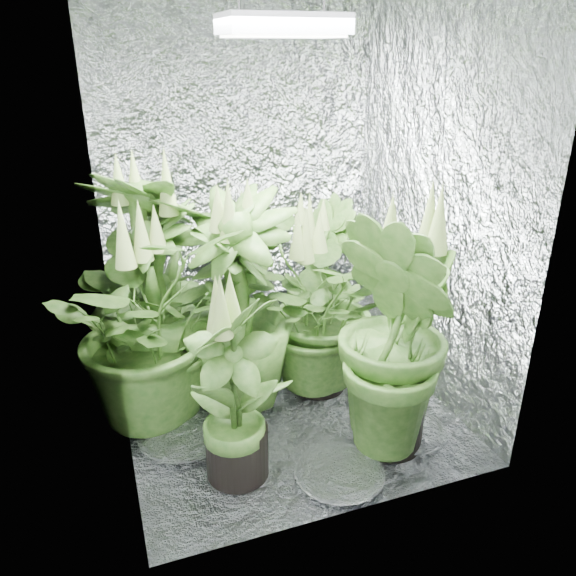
# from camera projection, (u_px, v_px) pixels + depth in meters

# --- Properties ---
(ground) EXTENTS (1.60, 1.60, 0.00)m
(ground) POSITION_uv_depth(u_px,v_px,m) (284.00, 404.00, 2.98)
(ground) COLOR silver
(ground) RESTS_ON ground
(walls) EXTENTS (1.62, 1.62, 2.00)m
(walls) POSITION_uv_depth(u_px,v_px,m) (283.00, 223.00, 2.59)
(walls) COLOR silver
(walls) RESTS_ON ground
(grow_lamp) EXTENTS (0.50, 0.30, 0.22)m
(grow_lamp) POSITION_uv_depth(u_px,v_px,m) (283.00, 25.00, 2.26)
(grow_lamp) COLOR gray
(grow_lamp) RESTS_ON ceiling
(plant_a) EXTENTS (1.05, 1.05, 1.11)m
(plant_a) POSITION_uv_depth(u_px,v_px,m) (149.00, 324.00, 2.68)
(plant_a) COLOR black
(plant_a) RESTS_ON ground
(plant_b) EXTENTS (0.70, 0.70, 1.05)m
(plant_b) POSITION_uv_depth(u_px,v_px,m) (240.00, 287.00, 3.23)
(plant_b) COLOR black
(plant_b) RESTS_ON ground
(plant_c) EXTENTS (0.63, 0.63, 1.00)m
(plant_c) POSITION_uv_depth(u_px,v_px,m) (319.00, 278.00, 3.39)
(plant_c) COLOR black
(plant_c) RESTS_ON ground
(plant_d) EXTENTS (0.94, 0.94, 1.30)m
(plant_d) POSITION_uv_depth(u_px,v_px,m) (157.00, 286.00, 2.89)
(plant_d) COLOR black
(plant_d) RESTS_ON ground
(plant_e) EXTENTS (1.10, 1.10, 1.01)m
(plant_e) POSITION_uv_depth(u_px,v_px,m) (320.00, 309.00, 2.95)
(plant_e) COLOR black
(plant_e) RESTS_ON ground
(plant_f) EXTENTS (0.64, 0.64, 0.96)m
(plant_f) POSITION_uv_depth(u_px,v_px,m) (235.00, 390.00, 2.33)
(plant_f) COLOR black
(plant_f) RESTS_ON ground
(plant_g) EXTENTS (0.71, 0.71, 1.24)m
(plant_g) POSITION_uv_depth(u_px,v_px,m) (398.00, 336.00, 2.46)
(plant_g) COLOR black
(plant_g) RESTS_ON ground
(plant_h) EXTENTS (0.87, 0.87, 1.20)m
(plant_h) POSITION_uv_depth(u_px,v_px,m) (235.00, 305.00, 2.80)
(plant_h) COLOR black
(plant_h) RESTS_ON ground
(circulation_fan) EXTENTS (0.19, 0.32, 0.38)m
(circulation_fan) POSITION_uv_depth(u_px,v_px,m) (339.00, 313.00, 3.63)
(circulation_fan) COLOR black
(circulation_fan) RESTS_ON ground
(plant_label) EXTENTS (0.06, 0.06, 0.09)m
(plant_label) POSITION_uv_depth(u_px,v_px,m) (409.00, 391.00, 2.56)
(plant_label) COLOR white
(plant_label) RESTS_ON plant_g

